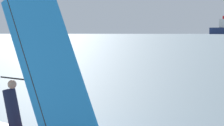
{
  "coord_description": "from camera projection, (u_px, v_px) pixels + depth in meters",
  "views": [
    {
      "loc": [
        7.65,
        -7.36,
        2.51
      ],
      "look_at": [
        5.85,
        5.84,
        1.55
      ],
      "focal_mm": 67.68,
      "sensor_mm": 36.0,
      "label": 1
    }
  ],
  "objects": [
    {
      "name": "windsurfer",
      "position": [
        26.0,
        92.0,
        9.99
      ],
      "size": [
        4.06,
        2.78,
        4.32
      ],
      "rotation": [
        0.0,
        0.0,
        2.57
      ],
      "color": "red",
      "rests_on": "ground_plane"
    }
  ]
}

